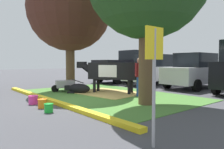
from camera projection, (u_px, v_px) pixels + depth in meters
ground_plane at (82, 100)px, 8.51m from camera, size 80.00×80.00×0.00m
grass_island at (106, 95)px, 9.88m from camera, size 8.25×5.18×0.02m
curb_yellow at (50, 100)px, 8.12m from camera, size 9.45×0.24×0.12m
hay_bedding at (107, 93)px, 10.34m from camera, size 3.46×2.76×0.04m
shade_tree_left at (70, 10)px, 11.47m from camera, size 4.47×4.47×6.57m
cow_holstein at (111, 71)px, 10.30m from camera, size 2.85×1.98×1.53m
calf_lying at (78, 89)px, 10.28m from camera, size 1.26×1.01×0.48m
person_handler at (139, 76)px, 9.31m from camera, size 0.34×0.53×1.69m
person_visitor_near at (142, 76)px, 10.28m from camera, size 0.44×0.36×1.58m
wheelbarrow at (65, 84)px, 10.85m from camera, size 0.92×1.61×0.63m
parking_sign at (154, 63)px, 3.71m from camera, size 0.06×0.44×2.11m
bucket_pink at (33, 100)px, 7.66m from camera, size 0.34×0.34×0.31m
bucket_orange at (42, 103)px, 7.02m from camera, size 0.31×0.31×0.30m
bucket_green at (49, 108)px, 6.40m from camera, size 0.28×0.28×0.27m
pickup_truck_black at (127, 67)px, 16.47m from camera, size 2.25×5.42×2.42m
sedan_red at (154, 70)px, 14.36m from camera, size 2.05×4.41×2.02m
sedan_silver at (195, 71)px, 12.43m from camera, size 2.05×4.41×2.02m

